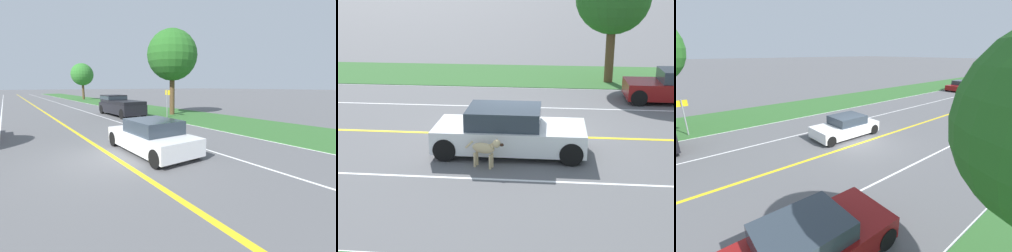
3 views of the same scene
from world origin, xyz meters
The scene contains 8 objects.
ground_plane centered at (0.00, 0.00, 0.00)m, with size 400.00×400.00×0.00m, color #5B5B5E.
centre_divider_line centered at (0.00, 0.00, 0.00)m, with size 0.18×160.00×0.01m, color yellow.
lane_edge_line_left centered at (-7.00, 0.00, 0.00)m, with size 0.14×160.00×0.01m, color white.
lane_dash_same_dir centered at (3.50, 0.00, 0.00)m, with size 0.10×160.00×0.01m, color white.
lane_dash_oncoming centered at (-3.50, 0.00, 0.00)m, with size 0.10×160.00×0.01m, color white.
grass_verge_left centered at (-10.00, 0.00, 0.01)m, with size 6.00×160.00×0.03m, color #33662D.
ego_car centered at (1.51, -0.18, 0.61)m, with size 1.93×4.21×1.31m.
dog centered at (2.74, -0.65, 0.52)m, with size 0.42×1.07×0.83m.
Camera 2 is at (14.01, 1.00, 4.64)m, focal length 50.00 mm.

